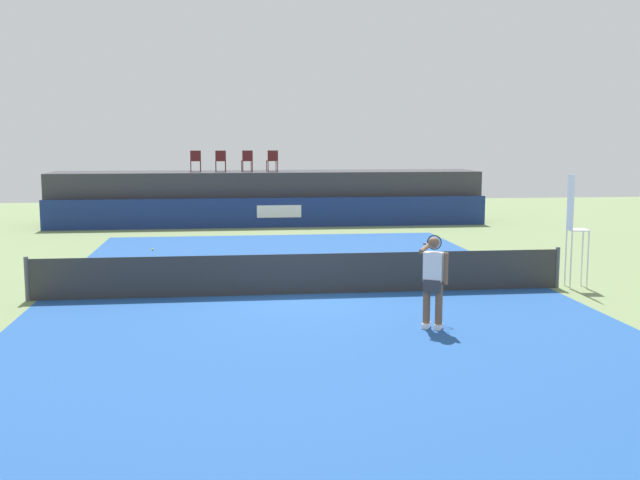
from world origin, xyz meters
TOP-DOWN VIEW (x-y plane):
  - ground_plane at (0.00, 3.00)m, footprint 48.00×48.00m
  - court_inner at (0.00, 0.00)m, footprint 12.00×22.00m
  - sponsor_wall at (0.00, 13.50)m, footprint 18.00×0.22m
  - spectator_platform at (0.00, 15.30)m, footprint 18.00×2.80m
  - spectator_chair_far_left at (-3.01, 15.27)m, footprint 0.46×0.46m
  - spectator_chair_left at (-1.97, 15.15)m, footprint 0.45×0.45m
  - spectator_chair_center at (-0.85, 15.17)m, footprint 0.48×0.48m
  - spectator_chair_right at (0.21, 15.11)m, footprint 0.48×0.48m
  - umpire_chair at (6.57, 0.01)m, footprint 0.49×0.49m
  - tennis_net at (0.00, 0.00)m, footprint 12.40×0.02m
  - net_post_near at (-6.20, 0.00)m, footprint 0.10×0.10m
  - net_post_far at (6.20, 0.00)m, footprint 0.10×0.10m
  - tennis_player at (2.14, -3.50)m, footprint 0.68×1.26m
  - tennis_ball at (-4.14, 7.49)m, footprint 0.07×0.07m

SIDE VIEW (x-z plane):
  - ground_plane at x=0.00m, z-range 0.00..0.00m
  - court_inner at x=0.00m, z-range 0.00..0.00m
  - tennis_ball at x=-4.14m, z-range 0.00..0.07m
  - tennis_net at x=0.00m, z-range 0.00..0.95m
  - net_post_near at x=-6.20m, z-range 0.00..1.00m
  - net_post_far at x=6.20m, z-range 0.00..1.00m
  - sponsor_wall at x=0.00m, z-range 0.00..1.20m
  - tennis_player at x=2.14m, z-range 0.07..1.84m
  - spectator_platform at x=0.00m, z-range 0.00..2.20m
  - umpire_chair at x=6.57m, z-range 0.21..2.97m
  - spectator_chair_far_left at x=-3.01m, z-range 2.25..3.14m
  - spectator_chair_left at x=-1.97m, z-range 2.25..3.14m
  - spectator_chair_center at x=-0.85m, z-range 2.25..3.14m
  - spectator_chair_right at x=0.21m, z-range 2.25..3.14m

